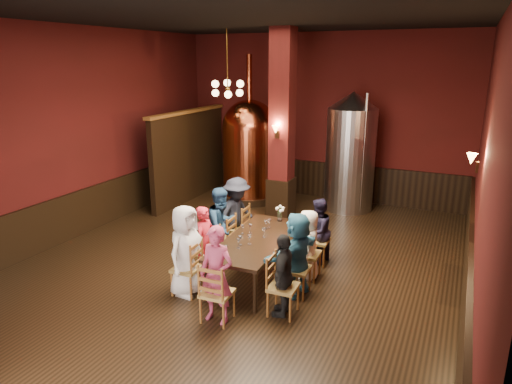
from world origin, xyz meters
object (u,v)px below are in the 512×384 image
at_px(person_0, 186,251).
at_px(rose_vase, 280,211).
at_px(person_2, 222,226).
at_px(copper_kettle, 250,149).
at_px(steel_vessel, 351,152).
at_px(person_1, 206,242).
at_px(dining_table, 257,241).

relative_size(person_0, rose_vase, 4.89).
bearing_deg(person_2, rose_vase, -34.07).
xyz_separation_m(person_2, rose_vase, (0.89, 0.71, 0.21)).
distance_m(person_2, copper_kettle, 4.26).
bearing_deg(rose_vase, person_2, -141.48).
bearing_deg(steel_vessel, person_1, -105.12).
bearing_deg(steel_vessel, rose_vase, -97.59).
bearing_deg(rose_vase, dining_table, -91.68).
bearing_deg(copper_kettle, dining_table, -62.76).
xyz_separation_m(person_0, copper_kettle, (-1.40, 5.31, 0.66)).
bearing_deg(person_0, dining_table, -32.20).
bearing_deg(person_1, dining_table, -62.46).
height_order(dining_table, person_1, person_1).
distance_m(person_0, steel_vessel, 5.84).
relative_size(dining_table, rose_vase, 7.72).
height_order(person_1, steel_vessel, steel_vessel).
bearing_deg(dining_table, steel_vessel, 81.10).
distance_m(person_1, person_2, 0.67).
distance_m(person_1, steel_vessel, 5.22).
distance_m(person_0, rose_vase, 2.21).
xyz_separation_m(dining_table, copper_kettle, (-2.20, 4.27, 0.74)).
bearing_deg(person_2, dining_table, -91.22).
xyz_separation_m(dining_table, person_2, (-0.86, 0.29, 0.06)).
bearing_deg(rose_vase, person_1, -122.22).
bearing_deg(rose_vase, person_0, -112.22).
height_order(person_2, steel_vessel, steel_vessel).
xyz_separation_m(person_1, steel_vessel, (1.34, 4.98, 0.85)).
bearing_deg(person_0, steel_vessel, -7.52).
distance_m(copper_kettle, steel_vessel, 2.73).
height_order(dining_table, person_0, person_0).
relative_size(person_2, steel_vessel, 0.49).
distance_m(dining_table, person_0, 1.32).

